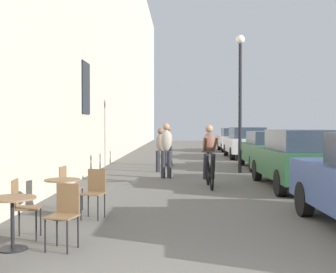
{
  "coord_description": "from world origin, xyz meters",
  "views": [
    {
      "loc": [
        -0.08,
        -3.53,
        1.71
      ],
      "look_at": [
        -0.55,
        12.81,
        1.28
      ],
      "focal_mm": 47.11,
      "sensor_mm": 36.0,
      "label": 1
    }
  ],
  "objects_px": {
    "pedestrian_near": "(166,147)",
    "cyclist_on_bicycle": "(209,157)",
    "cafe_chair_near_toward_street": "(22,204)",
    "cafe_table_mid": "(62,190)",
    "parked_car_third": "(267,149)",
    "street_lamp": "(240,86)",
    "pedestrian_far": "(168,144)",
    "cafe_table_near": "(12,212)",
    "parked_car_second": "(299,158)",
    "pedestrian_mid": "(160,147)",
    "cafe_chair_near_toward_wall": "(64,211)",
    "cafe_chair_mid_toward_wall": "(95,190)",
    "parked_car_fifth": "(233,139)",
    "parked_car_fourth": "(246,142)",
    "cafe_chair_mid_toward_street": "(68,185)"
  },
  "relations": [
    {
      "from": "cafe_chair_near_toward_street",
      "to": "parked_car_fifth",
      "type": "relative_size",
      "value": 0.21
    },
    {
      "from": "cafe_table_mid",
      "to": "cafe_table_near",
      "type": "bearing_deg",
      "value": -94.42
    },
    {
      "from": "parked_car_fourth",
      "to": "cafe_chair_near_toward_street",
      "type": "bearing_deg",
      "value": -109.45
    },
    {
      "from": "cafe_table_near",
      "to": "parked_car_fourth",
      "type": "height_order",
      "value": "parked_car_fourth"
    },
    {
      "from": "parked_car_third",
      "to": "cyclist_on_bicycle",
      "type": "bearing_deg",
      "value": -117.01
    },
    {
      "from": "pedestrian_far",
      "to": "parked_car_third",
      "type": "height_order",
      "value": "pedestrian_far"
    },
    {
      "from": "cafe_chair_near_toward_street",
      "to": "pedestrian_near",
      "type": "distance_m",
      "value": 7.8
    },
    {
      "from": "cafe_chair_mid_toward_wall",
      "to": "cyclist_on_bicycle",
      "type": "distance_m",
      "value": 4.8
    },
    {
      "from": "cafe_chair_mid_toward_wall",
      "to": "parked_car_fifth",
      "type": "height_order",
      "value": "parked_car_fifth"
    },
    {
      "from": "parked_car_third",
      "to": "cafe_chair_mid_toward_street",
      "type": "bearing_deg",
      "value": -122.99
    },
    {
      "from": "pedestrian_near",
      "to": "cafe_table_near",
      "type": "bearing_deg",
      "value": -102.75
    },
    {
      "from": "cafe_table_mid",
      "to": "street_lamp",
      "type": "height_order",
      "value": "street_lamp"
    },
    {
      "from": "pedestrian_far",
      "to": "cyclist_on_bicycle",
      "type": "bearing_deg",
      "value": -77.98
    },
    {
      "from": "pedestrian_near",
      "to": "pedestrian_far",
      "type": "distance_m",
      "value": 4.22
    },
    {
      "from": "cafe_chair_near_toward_street",
      "to": "street_lamp",
      "type": "xyz_separation_m",
      "value": [
        4.5,
        9.27,
        2.59
      ]
    },
    {
      "from": "parked_car_third",
      "to": "cafe_chair_near_toward_wall",
      "type": "bearing_deg",
      "value": -113.93
    },
    {
      "from": "cafe_chair_near_toward_street",
      "to": "parked_car_fourth",
      "type": "distance_m",
      "value": 17.16
    },
    {
      "from": "pedestrian_near",
      "to": "street_lamp",
      "type": "distance_m",
      "value": 3.76
    },
    {
      "from": "cafe_chair_mid_toward_street",
      "to": "pedestrian_far",
      "type": "distance_m",
      "value": 9.84
    },
    {
      "from": "parked_car_second",
      "to": "parked_car_fourth",
      "type": "height_order",
      "value": "parked_car_fourth"
    },
    {
      "from": "pedestrian_mid",
      "to": "pedestrian_far",
      "type": "distance_m",
      "value": 2.38
    },
    {
      "from": "cafe_chair_near_toward_wall",
      "to": "street_lamp",
      "type": "xyz_separation_m",
      "value": [
        3.72,
        9.78,
        2.59
      ]
    },
    {
      "from": "cafe_chair_mid_toward_wall",
      "to": "cafe_chair_near_toward_wall",
      "type": "bearing_deg",
      "value": -90.75
    },
    {
      "from": "parked_car_fifth",
      "to": "parked_car_fourth",
      "type": "bearing_deg",
      "value": -90.74
    },
    {
      "from": "pedestrian_far",
      "to": "cafe_table_mid",
      "type": "bearing_deg",
      "value": -98.97
    },
    {
      "from": "cafe_table_near",
      "to": "cyclist_on_bicycle",
      "type": "relative_size",
      "value": 0.41
    },
    {
      "from": "cafe_table_near",
      "to": "pedestrian_mid",
      "type": "xyz_separation_m",
      "value": [
        1.57,
        9.98,
        0.37
      ]
    },
    {
      "from": "cyclist_on_bicycle",
      "to": "pedestrian_far",
      "type": "relative_size",
      "value": 1.06
    },
    {
      "from": "cafe_table_mid",
      "to": "parked_car_third",
      "type": "height_order",
      "value": "parked_car_third"
    },
    {
      "from": "cafe_table_mid",
      "to": "cyclist_on_bicycle",
      "type": "height_order",
      "value": "cyclist_on_bicycle"
    },
    {
      "from": "cafe_table_near",
      "to": "pedestrian_near",
      "type": "distance_m",
      "value": 8.35
    },
    {
      "from": "cafe_chair_near_toward_wall",
      "to": "pedestrian_mid",
      "type": "bearing_deg",
      "value": 84.97
    },
    {
      "from": "cafe_table_mid",
      "to": "pedestrian_mid",
      "type": "distance_m",
      "value": 8.13
    },
    {
      "from": "parked_car_second",
      "to": "cyclist_on_bicycle",
      "type": "bearing_deg",
      "value": 174.92
    },
    {
      "from": "cafe_chair_near_toward_wall",
      "to": "parked_car_fifth",
      "type": "relative_size",
      "value": 0.21
    },
    {
      "from": "cyclist_on_bicycle",
      "to": "parked_car_fourth",
      "type": "xyz_separation_m",
      "value": [
        2.54,
        10.54,
        0.01
      ]
    },
    {
      "from": "cyclist_on_bicycle",
      "to": "cafe_chair_near_toward_street",
      "type": "bearing_deg",
      "value": -119.33
    },
    {
      "from": "street_lamp",
      "to": "cafe_chair_near_toward_street",
      "type": "bearing_deg",
      "value": -115.87
    },
    {
      "from": "cafe_chair_near_toward_wall",
      "to": "street_lamp",
      "type": "height_order",
      "value": "street_lamp"
    },
    {
      "from": "parked_car_second",
      "to": "parked_car_third",
      "type": "relative_size",
      "value": 1.09
    },
    {
      "from": "cafe_chair_near_toward_wall",
      "to": "cafe_chair_mid_toward_wall",
      "type": "relative_size",
      "value": 1.0
    },
    {
      "from": "pedestrian_near",
      "to": "cyclist_on_bicycle",
      "type": "bearing_deg",
      "value": -56.61
    },
    {
      "from": "cafe_table_near",
      "to": "street_lamp",
      "type": "height_order",
      "value": "street_lamp"
    },
    {
      "from": "cafe_table_near",
      "to": "parked_car_second",
      "type": "relative_size",
      "value": 0.16
    },
    {
      "from": "cafe_chair_mid_toward_wall",
      "to": "parked_car_fifth",
      "type": "bearing_deg",
      "value": 76.4
    },
    {
      "from": "cafe_chair_near_toward_wall",
      "to": "pedestrian_near",
      "type": "distance_m",
      "value": 8.15
    },
    {
      "from": "cafe_chair_near_toward_street",
      "to": "parked_car_second",
      "type": "height_order",
      "value": "parked_car_second"
    },
    {
      "from": "parked_car_second",
      "to": "parked_car_fourth",
      "type": "xyz_separation_m",
      "value": [
        0.14,
        10.75,
        0.0
      ]
    },
    {
      "from": "cafe_table_mid",
      "to": "street_lamp",
      "type": "bearing_deg",
      "value": 61.53
    },
    {
      "from": "cafe_chair_near_toward_street",
      "to": "cafe_table_mid",
      "type": "relative_size",
      "value": 1.24
    }
  ]
}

